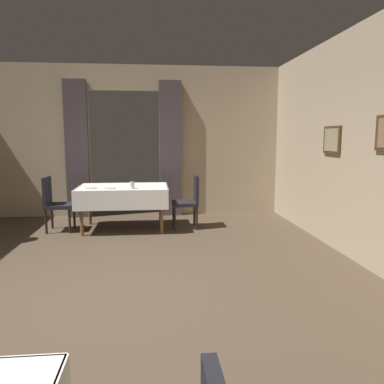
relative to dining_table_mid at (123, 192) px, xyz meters
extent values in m
plane|color=#4C3D2D|center=(-0.05, -2.93, -0.66)|extent=(10.08, 10.08, 0.00)
cube|color=#47331E|center=(3.08, -1.33, 0.90)|extent=(0.03, 0.50, 0.39)
cube|color=#998C66|center=(3.06, -1.33, 0.90)|extent=(0.01, 0.41, 0.32)
cube|color=tan|center=(-2.00, 1.27, 0.84)|extent=(2.50, 0.12, 3.00)
cube|color=tan|center=(1.90, 1.27, 0.84)|extent=(2.50, 0.12, 3.00)
cube|color=tan|center=(-0.05, 1.27, 2.09)|extent=(1.40, 0.12, 0.50)
cube|color=#4C4247|center=(-0.97, 1.13, 0.69)|extent=(0.44, 0.14, 2.69)
cube|color=#4C4247|center=(0.87, 1.13, 0.69)|extent=(0.44, 0.14, 2.69)
cylinder|color=brown|center=(-0.65, -0.41, -0.30)|extent=(0.06, 0.06, 0.71)
cylinder|color=brown|center=(0.65, -0.41, -0.30)|extent=(0.06, 0.06, 0.71)
cylinder|color=brown|center=(-0.65, 0.41, -0.30)|extent=(0.06, 0.06, 0.71)
cylinder|color=brown|center=(0.65, 0.41, -0.30)|extent=(0.06, 0.06, 0.71)
cube|color=brown|center=(0.00, 0.00, 0.07)|extent=(1.45, 0.99, 0.03)
cube|color=white|center=(0.00, 0.00, 0.09)|extent=(1.51, 1.05, 0.01)
cube|color=white|center=(0.00, -0.52, -0.07)|extent=(1.51, 0.02, 0.32)
cube|color=white|center=(0.00, 0.52, -0.07)|extent=(1.51, 0.02, 0.32)
cube|color=white|center=(-0.76, 0.00, -0.07)|extent=(0.02, 1.05, 0.32)
cube|color=white|center=(0.76, 0.00, -0.07)|extent=(0.02, 1.05, 0.32)
cylinder|color=black|center=(-0.88, 0.16, -0.45)|extent=(0.04, 0.04, 0.42)
cylinder|color=black|center=(-0.88, -0.22, -0.45)|extent=(0.04, 0.04, 0.42)
cylinder|color=black|center=(-1.26, 0.16, -0.45)|extent=(0.04, 0.04, 0.42)
cylinder|color=black|center=(-1.26, -0.22, -0.45)|extent=(0.04, 0.04, 0.42)
cube|color=black|center=(-1.07, -0.03, -0.22)|extent=(0.44, 0.44, 0.06)
cube|color=black|center=(-1.27, -0.03, 0.03)|extent=(0.05, 0.42, 0.48)
cylinder|color=black|center=(0.88, -0.21, -0.45)|extent=(0.04, 0.04, 0.42)
cylinder|color=black|center=(0.88, 0.17, -0.45)|extent=(0.04, 0.04, 0.42)
cylinder|color=black|center=(1.26, -0.21, -0.45)|extent=(0.04, 0.04, 0.42)
cylinder|color=black|center=(1.26, 0.17, -0.45)|extent=(0.04, 0.04, 0.42)
cube|color=black|center=(1.07, -0.02, -0.22)|extent=(0.44, 0.44, 0.06)
cube|color=black|center=(1.27, -0.02, 0.03)|extent=(0.05, 0.42, 0.48)
cylinder|color=white|center=(-0.51, -0.23, 0.10)|extent=(0.20, 0.20, 0.01)
cylinder|color=silver|center=(0.17, -0.35, 0.15)|extent=(0.07, 0.07, 0.12)
cylinder|color=white|center=(-0.19, -0.30, 0.10)|extent=(0.19, 0.19, 0.01)
camera|label=1|loc=(0.52, -6.62, 0.94)|focal=35.80mm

